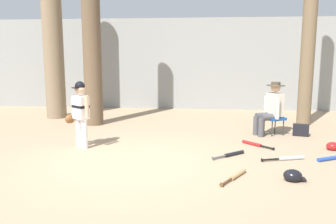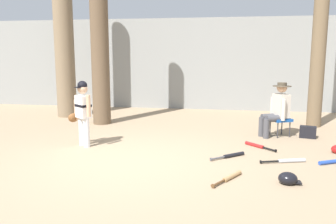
% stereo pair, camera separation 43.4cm
% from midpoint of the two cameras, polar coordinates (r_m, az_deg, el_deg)
% --- Properties ---
extents(ground_plane, '(60.00, 60.00, 0.00)m').
position_cam_midpoint_polar(ground_plane, '(5.99, -8.12, -8.24)').
color(ground_plane, '#9E8466').
extents(concrete_back_wall, '(18.00, 0.36, 2.98)m').
position_cam_midpoint_polar(concrete_back_wall, '(11.76, -1.08, 7.88)').
color(concrete_back_wall, gray).
rests_on(concrete_back_wall, ground).
extents(tree_near_player, '(0.68, 0.68, 5.57)m').
position_cam_midpoint_polar(tree_near_player, '(9.18, -13.84, 13.13)').
color(tree_near_player, brown).
rests_on(tree_near_player, ground).
extents(tree_behind_spectator, '(0.46, 0.46, 5.65)m').
position_cam_midpoint_polar(tree_behind_spectator, '(9.54, 21.00, 13.59)').
color(tree_behind_spectator, brown).
rests_on(tree_behind_spectator, ground).
extents(young_ballplayer, '(0.59, 0.40, 1.31)m').
position_cam_midpoint_polar(young_ballplayer, '(6.96, -15.98, 0.27)').
color(young_ballplayer, white).
rests_on(young_ballplayer, ground).
extents(folding_stool, '(0.53, 0.53, 0.41)m').
position_cam_midpoint_polar(folding_stool, '(8.18, 15.56, -1.09)').
color(folding_stool, '#194C9E').
rests_on(folding_stool, ground).
extents(seated_spectator, '(0.67, 0.55, 1.20)m').
position_cam_midpoint_polar(seated_spectator, '(8.08, 15.07, 0.79)').
color(seated_spectator, '#47474C').
rests_on(seated_spectator, ground).
extents(handbag_beside_stool, '(0.37, 0.26, 0.26)m').
position_cam_midpoint_polar(handbag_beside_stool, '(8.28, 19.56, -2.82)').
color(handbag_beside_stool, black).
rests_on(handbag_beside_stool, ground).
extents(tree_far_left, '(0.78, 0.78, 5.57)m').
position_cam_midpoint_polar(tree_far_left, '(10.52, -19.58, 12.16)').
color(tree_far_left, '#7F6B51').
rests_on(tree_far_left, ground).
extents(bat_blue_youth, '(0.67, 0.39, 0.07)m').
position_cam_midpoint_polar(bat_blue_youth, '(6.59, 23.37, -7.01)').
color(bat_blue_youth, '#2347AD').
rests_on(bat_blue_youth, ground).
extents(bat_red_barrel, '(0.57, 0.58, 0.07)m').
position_cam_midpoint_polar(bat_red_barrel, '(7.15, 12.27, -5.17)').
color(bat_red_barrel, red).
rests_on(bat_red_barrel, ground).
extents(bat_black_composite, '(0.61, 0.53, 0.07)m').
position_cam_midpoint_polar(bat_black_composite, '(6.37, 8.52, -6.87)').
color(bat_black_composite, black).
rests_on(bat_black_composite, ground).
extents(bat_aluminum_silver, '(0.78, 0.30, 0.07)m').
position_cam_midpoint_polar(bat_aluminum_silver, '(6.34, 17.23, -7.28)').
color(bat_aluminum_silver, '#B7BCC6').
rests_on(bat_aluminum_silver, ground).
extents(bat_wood_tan, '(0.44, 0.68, 0.07)m').
position_cam_midpoint_polar(bat_wood_tan, '(5.30, 8.80, -10.28)').
color(bat_wood_tan, tan).
rests_on(bat_wood_tan, ground).
extents(batting_helmet_red, '(0.29, 0.22, 0.17)m').
position_cam_midpoint_polar(batting_helmet_red, '(7.28, 23.93, -5.20)').
color(batting_helmet_red, '#A81919').
rests_on(batting_helmet_red, ground).
extents(batting_helmet_black, '(0.31, 0.24, 0.18)m').
position_cam_midpoint_polar(batting_helmet_black, '(5.34, 17.61, -9.96)').
color(batting_helmet_black, black).
rests_on(batting_helmet_black, ground).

